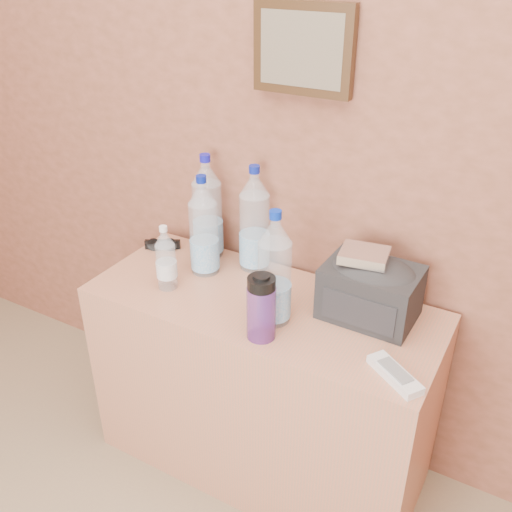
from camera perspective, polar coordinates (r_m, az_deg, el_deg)
The scene contains 12 objects.
picture_frame at distance 1.69m, azimuth 4.72°, elevation 19.92°, with size 0.30×0.03×0.25m, color #382311, non-canonical shape.
dresser at distance 1.98m, azimuth 0.59°, elevation -12.89°, with size 1.10×0.46×0.69m, color #A17A56.
pet_large_a at distance 1.86m, azimuth -5.25°, elevation 2.54°, with size 0.09×0.09×0.34m.
pet_large_b at distance 1.96m, azimuth -4.88°, elevation 4.42°, with size 0.10×0.10×0.37m.
pet_large_c at distance 1.87m, azimuth -0.16°, elevation 3.22°, with size 0.10×0.10×0.36m.
pet_large_d at distance 1.60m, azimuth 1.86°, elevation -1.80°, with size 0.09×0.09×0.35m.
pet_small at distance 1.81m, azimuth -8.99°, elevation -0.50°, with size 0.06×0.06×0.22m.
nalgene_bottle at distance 1.56m, azimuth 0.53°, elevation -5.12°, with size 0.08×0.08×0.20m.
sunglasses at distance 2.08m, azimuth -9.31°, elevation 1.16°, with size 0.13×0.05×0.03m, color black, non-canonical shape.
ac_remote at distance 1.52m, azimuth 13.70°, elevation -11.44°, with size 0.17×0.05×0.02m, color white.
toiletry_bag at distance 1.69m, azimuth 11.39°, elevation -3.26°, with size 0.27×0.19×0.18m, color black, non-canonical shape.
foil_packet at distance 1.64m, azimuth 10.78°, elevation 0.08°, with size 0.13×0.11×0.03m, color silver.
Camera 1 is at (0.53, 0.46, 1.67)m, focal length 40.00 mm.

